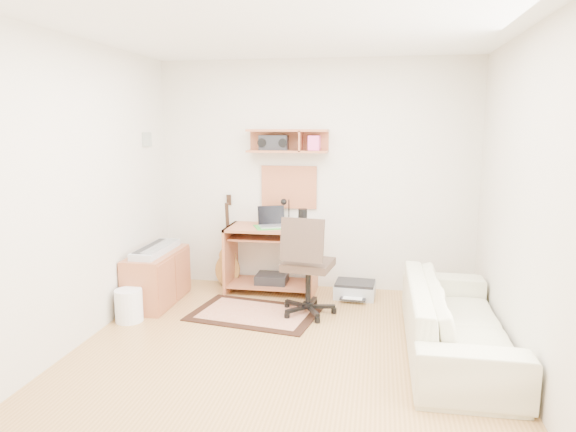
% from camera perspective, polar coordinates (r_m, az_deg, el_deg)
% --- Properties ---
extents(floor, '(3.60, 4.00, 0.01)m').
position_cam_1_polar(floor, '(4.42, -0.43, -15.42)').
color(floor, '#B6864C').
rests_on(floor, ground).
extents(ceiling, '(3.60, 4.00, 0.01)m').
position_cam_1_polar(ceiling, '(4.05, -0.49, 20.15)').
color(ceiling, white).
rests_on(ceiling, ground).
extents(back_wall, '(3.60, 0.01, 2.60)m').
position_cam_1_polar(back_wall, '(6.00, 2.98, 4.35)').
color(back_wall, beige).
rests_on(back_wall, ground).
extents(left_wall, '(0.01, 4.00, 2.60)m').
position_cam_1_polar(left_wall, '(4.70, -22.67, 2.01)').
color(left_wall, beige).
rests_on(left_wall, ground).
extents(right_wall, '(0.01, 4.00, 2.60)m').
position_cam_1_polar(right_wall, '(4.11, 25.11, 0.79)').
color(right_wall, beige).
rests_on(right_wall, ground).
extents(wall_shelf, '(0.90, 0.25, 0.26)m').
position_cam_1_polar(wall_shelf, '(5.89, -0.06, 8.16)').
color(wall_shelf, '#AC613C').
rests_on(wall_shelf, back_wall).
extents(cork_board, '(0.64, 0.03, 0.49)m').
position_cam_1_polar(cork_board, '(6.03, 0.11, 3.15)').
color(cork_board, '#A68B53').
rests_on(cork_board, back_wall).
extents(wall_photo, '(0.02, 0.20, 0.15)m').
position_cam_1_polar(wall_photo, '(5.98, -15.05, 8.04)').
color(wall_photo, '#4C8CBF').
rests_on(wall_photo, left_wall).
extents(desk, '(1.00, 0.55, 0.75)m').
position_cam_1_polar(desk, '(5.96, -1.77, -4.72)').
color(desk, '#AC613C').
rests_on(desk, floor).
extents(laptop, '(0.40, 0.40, 0.23)m').
position_cam_1_polar(laptop, '(5.84, -1.64, -0.11)').
color(laptop, silver).
rests_on(laptop, desk).
extents(speaker, '(0.10, 0.10, 0.22)m').
position_cam_1_polar(speaker, '(5.75, 1.61, -0.31)').
color(speaker, black).
rests_on(speaker, desk).
extents(desk_lamp, '(0.10, 0.10, 0.30)m').
position_cam_1_polar(desk_lamp, '(5.96, 0.10, 0.45)').
color(desk_lamp, black).
rests_on(desk_lamp, desk).
extents(pencil_cup, '(0.06, 0.06, 0.09)m').
position_cam_1_polar(pencil_cup, '(5.92, 1.19, -0.65)').
color(pencil_cup, '#3741A6').
rests_on(pencil_cup, desk).
extents(boombox, '(0.32, 0.15, 0.16)m').
position_cam_1_polar(boombox, '(5.91, -1.57, 7.97)').
color(boombox, black).
rests_on(boombox, wall_shelf).
extents(rug, '(1.34, 1.01, 0.02)m').
position_cam_1_polar(rug, '(5.38, -3.66, -10.50)').
color(rug, beige).
rests_on(rug, floor).
extents(task_chair, '(0.59, 0.59, 1.03)m').
position_cam_1_polar(task_chair, '(5.23, 2.22, -5.28)').
color(task_chair, '#392B21').
rests_on(task_chair, floor).
extents(cabinet, '(0.40, 0.90, 0.55)m').
position_cam_1_polar(cabinet, '(5.79, -14.04, -6.51)').
color(cabinet, '#AC613C').
rests_on(cabinet, floor).
extents(music_keyboard, '(0.24, 0.78, 0.07)m').
position_cam_1_polar(music_keyboard, '(5.71, -14.17, -3.54)').
color(music_keyboard, '#B2B5BA').
rests_on(music_keyboard, cabinet).
extents(guitar, '(0.31, 0.22, 1.08)m').
position_cam_1_polar(guitar, '(6.19, -6.64, -2.68)').
color(guitar, '#B37A37').
rests_on(guitar, floor).
extents(waste_basket, '(0.29, 0.29, 0.32)m').
position_cam_1_polar(waste_basket, '(5.37, -16.89, -9.28)').
color(waste_basket, white).
rests_on(waste_basket, floor).
extents(printer, '(0.46, 0.37, 0.17)m').
position_cam_1_polar(printer, '(5.89, 7.28, -7.93)').
color(printer, '#A5A8AA').
rests_on(printer, floor).
extents(sofa, '(0.58, 2.00, 0.78)m').
position_cam_1_polar(sofa, '(4.61, 17.84, -9.48)').
color(sofa, beige).
rests_on(sofa, floor).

